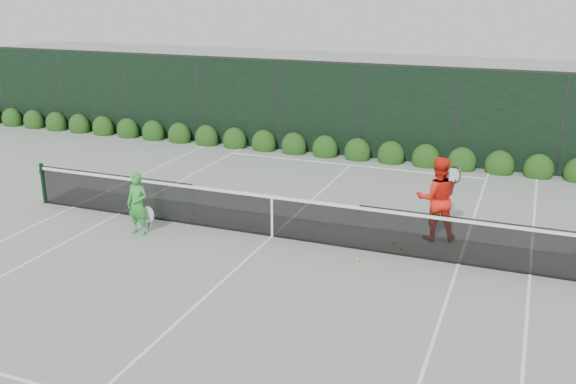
% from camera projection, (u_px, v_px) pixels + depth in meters
% --- Properties ---
extents(ground, '(80.00, 80.00, 0.00)m').
position_uv_depth(ground, '(272.00, 237.00, 14.47)').
color(ground, gray).
rests_on(ground, ground).
extents(tennis_net, '(12.90, 0.10, 1.07)m').
position_uv_depth(tennis_net, '(271.00, 214.00, 14.31)').
color(tennis_net, black).
rests_on(tennis_net, ground).
extents(player_woman, '(0.62, 0.37, 1.44)m').
position_uv_depth(player_woman, '(138.00, 204.00, 14.42)').
color(player_woman, green).
rests_on(player_woman, ground).
extents(player_man, '(1.09, 0.95, 1.89)m').
position_uv_depth(player_man, '(437.00, 199.00, 14.07)').
color(player_man, red).
rests_on(player_man, ground).
extents(court_lines, '(11.03, 23.83, 0.01)m').
position_uv_depth(court_lines, '(272.00, 236.00, 14.47)').
color(court_lines, white).
rests_on(court_lines, ground).
extents(windscreen_fence, '(32.00, 21.07, 3.06)m').
position_uv_depth(windscreen_fence, '(214.00, 211.00, 11.60)').
color(windscreen_fence, black).
rests_on(windscreen_fence, ground).
extents(hedge_row, '(31.66, 0.65, 0.94)m').
position_uv_depth(hedge_row, '(357.00, 152.00, 20.73)').
color(hedge_row, '#13390F').
rests_on(hedge_row, ground).
extents(tennis_balls, '(5.82, 1.71, 0.07)m').
position_uv_depth(tennis_balls, '(298.00, 235.00, 14.49)').
color(tennis_balls, '#B6DB30').
rests_on(tennis_balls, ground).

